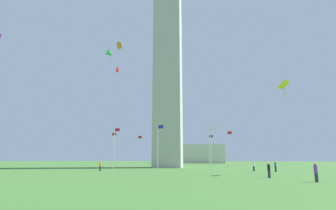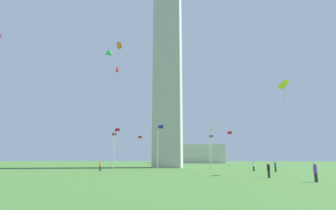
# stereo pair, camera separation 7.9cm
# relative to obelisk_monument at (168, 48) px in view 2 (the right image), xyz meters

# --- Properties ---
(ground_plane) EXTENTS (260.00, 260.00, 0.00)m
(ground_plane) POSITION_rel_obelisk_monument_xyz_m (0.00, 0.00, -29.94)
(ground_plane) COLOR #3D6B2D
(obelisk_monument) EXTENTS (6.59, 6.59, 59.88)m
(obelisk_monument) POSITION_rel_obelisk_monument_xyz_m (0.00, 0.00, 0.00)
(obelisk_monument) COLOR #B7B2A8
(obelisk_monument) RESTS_ON ground
(flagpole_n) EXTENTS (1.12, 0.14, 8.41)m
(flagpole_n) POSITION_rel_obelisk_monument_xyz_m (14.01, 0.00, -25.34)
(flagpole_n) COLOR silver
(flagpole_n) RESTS_ON ground
(flagpole_ne) EXTENTS (1.12, 0.14, 8.41)m
(flagpole_ne) POSITION_rel_obelisk_monument_xyz_m (9.92, 9.87, -25.34)
(flagpole_ne) COLOR silver
(flagpole_ne) RESTS_ON ground
(flagpole_e) EXTENTS (1.12, 0.14, 8.41)m
(flagpole_e) POSITION_rel_obelisk_monument_xyz_m (0.06, 13.95, -25.34)
(flagpole_e) COLOR silver
(flagpole_e) RESTS_ON ground
(flagpole_se) EXTENTS (1.12, 0.14, 8.41)m
(flagpole_se) POSITION_rel_obelisk_monument_xyz_m (-9.81, 9.87, -25.34)
(flagpole_se) COLOR silver
(flagpole_se) RESTS_ON ground
(flagpole_s) EXTENTS (1.12, 0.14, 8.41)m
(flagpole_s) POSITION_rel_obelisk_monument_xyz_m (-13.90, 0.00, -25.34)
(flagpole_s) COLOR silver
(flagpole_s) RESTS_ON ground
(flagpole_sw) EXTENTS (1.12, 0.14, 8.41)m
(flagpole_sw) POSITION_rel_obelisk_monument_xyz_m (-9.81, -9.87, -25.34)
(flagpole_sw) COLOR silver
(flagpole_sw) RESTS_ON ground
(flagpole_w) EXTENTS (1.12, 0.14, 8.41)m
(flagpole_w) POSITION_rel_obelisk_monument_xyz_m (0.06, -13.95, -25.34)
(flagpole_w) COLOR silver
(flagpole_w) RESTS_ON ground
(flagpole_nw) EXTENTS (1.12, 0.14, 8.41)m
(flagpole_nw) POSITION_rel_obelisk_monument_xyz_m (9.92, -9.87, -25.34)
(flagpole_nw) COLOR silver
(flagpole_nw) RESTS_ON ground
(person_orange_shirt) EXTENTS (0.32, 0.32, 1.62)m
(person_orange_shirt) POSITION_rel_obelisk_monument_xyz_m (-9.19, -18.49, -29.14)
(person_orange_shirt) COLOR #2D2D38
(person_orange_shirt) RESTS_ON ground
(person_white_shirt) EXTENTS (0.32, 0.32, 1.73)m
(person_white_shirt) POSITION_rel_obelisk_monument_xyz_m (16.80, -15.53, -29.08)
(person_white_shirt) COLOR #2D2D38
(person_white_shirt) RESTS_ON ground
(person_purple_shirt) EXTENTS (0.32, 0.32, 1.78)m
(person_purple_shirt) POSITION_rel_obelisk_monument_xyz_m (18.77, -36.29, -29.05)
(person_purple_shirt) COLOR #2D2D38
(person_purple_shirt) RESTS_ON ground
(person_blue_shirt) EXTENTS (0.32, 0.32, 1.67)m
(person_blue_shirt) POSITION_rel_obelisk_monument_xyz_m (19.81, -17.64, -29.11)
(person_blue_shirt) COLOR #2D2D38
(person_blue_shirt) RESTS_ON ground
(person_black_shirt) EXTENTS (0.32, 0.32, 1.70)m
(person_black_shirt) POSITION_rel_obelisk_monument_xyz_m (15.72, -31.36, -29.10)
(person_black_shirt) COLOR #2D2D38
(person_black_shirt) RESTS_ON ground
(kite_green_delta) EXTENTS (2.16, 2.20, 2.83)m
(kite_green_delta) POSITION_rel_obelisk_monument_xyz_m (-10.59, -12.69, -6.22)
(kite_green_delta) COLOR green
(kite_red_box) EXTENTS (0.48, 0.71, 1.53)m
(kite_red_box) POSITION_rel_obelisk_monument_xyz_m (-6.18, -20.28, -12.49)
(kite_red_box) COLOR red
(kite_orange_box) EXTENTS (1.40, 1.24, 2.99)m
(kite_orange_box) POSITION_rel_obelisk_monument_xyz_m (-10.83, -6.42, -1.52)
(kite_orange_box) COLOR orange
(kite_yellow_diamond) EXTENTS (1.96, 1.96, 2.61)m
(kite_yellow_diamond) POSITION_rel_obelisk_monument_xyz_m (19.99, -24.99, -17.63)
(kite_yellow_diamond) COLOR yellow
(distant_building) EXTENTS (27.26, 11.18, 7.98)m
(distant_building) POSITION_rel_obelisk_monument_xyz_m (3.48, 57.40, -25.95)
(distant_building) COLOR beige
(distant_building) RESTS_ON ground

